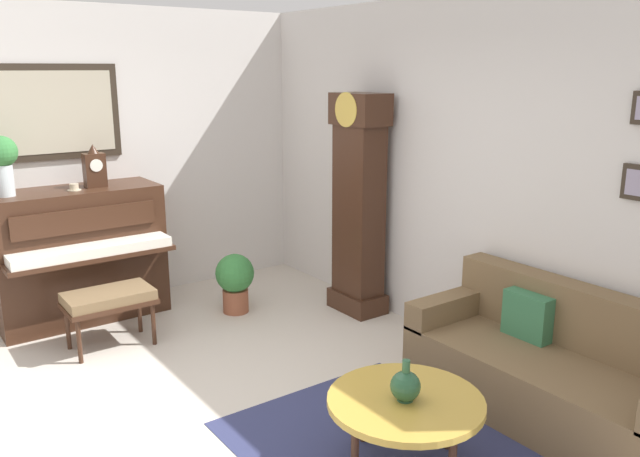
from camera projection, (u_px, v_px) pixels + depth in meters
name	position (u px, v px, depth m)	size (l,w,h in m)	color
ground_plane	(193.00, 428.00, 4.19)	(6.40, 6.00, 0.10)	beige
wall_left	(63.00, 160.00, 5.87)	(0.13, 4.90, 2.80)	silver
wall_back	(458.00, 174.00, 5.20)	(5.30, 0.13, 2.80)	silver
piano	(80.00, 254.00, 5.76)	(0.87, 1.44, 1.20)	#3D2316
piano_bench	(109.00, 300.00, 5.19)	(0.42, 0.70, 0.48)	#3D2316
grandfather_clock	(359.00, 211.00, 5.87)	(0.52, 0.34, 2.03)	#3D2316
couch	(554.00, 371.00, 4.19)	(1.90, 0.80, 0.84)	brown
coffee_table	(406.00, 403.00, 3.57)	(0.88, 0.88, 0.45)	gold
mantel_clock	(94.00, 168.00, 5.69)	(0.13, 0.18, 0.38)	#3D2316
flower_vase	(2.00, 158.00, 5.23)	(0.26, 0.26, 0.58)	silver
teacup	(74.00, 188.00, 5.55)	(0.12, 0.12, 0.06)	beige
green_jug	(405.00, 386.00, 3.52)	(0.17, 0.17, 0.24)	#234C33
potted_plant	(235.00, 279.00, 5.97)	(0.36, 0.36, 0.56)	#935138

